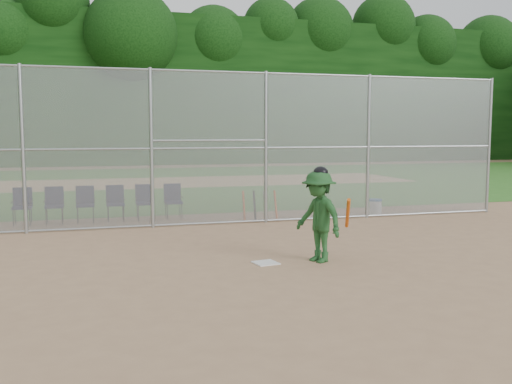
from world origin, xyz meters
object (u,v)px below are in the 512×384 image
object	(u,v)px
home_plate	(266,263)
water_cooler	(375,207)
batter_at_plate	(319,216)
chair_0	(22,206)

from	to	relation	value
home_plate	water_cooler	distance (m)	6.96
batter_at_plate	water_cooler	xyz separation A→B (m)	(3.89, 5.09, -0.62)
home_plate	water_cooler	size ratio (longest dim) A/B	0.88
home_plate	chair_0	xyz separation A→B (m)	(-4.80, 6.01, 0.47)
batter_at_plate	chair_0	xyz separation A→B (m)	(-5.79, 6.15, -0.38)
home_plate	batter_at_plate	xyz separation A→B (m)	(0.99, -0.13, 0.85)
chair_0	batter_at_plate	bearing A→B (deg)	-46.71
water_cooler	chair_0	size ratio (longest dim) A/B	0.50
home_plate	batter_at_plate	distance (m)	1.31
batter_at_plate	chair_0	distance (m)	8.45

